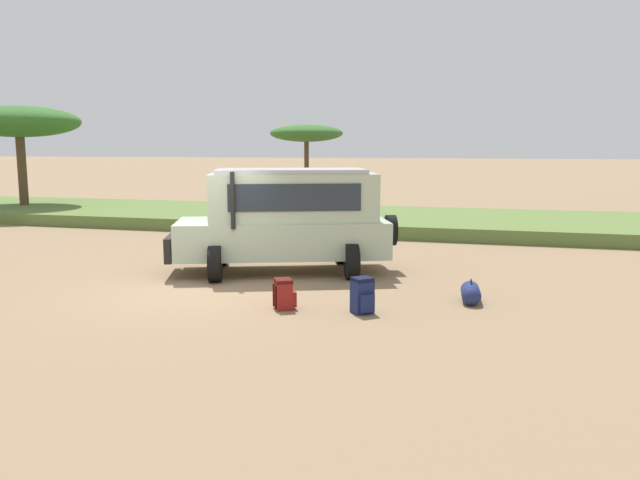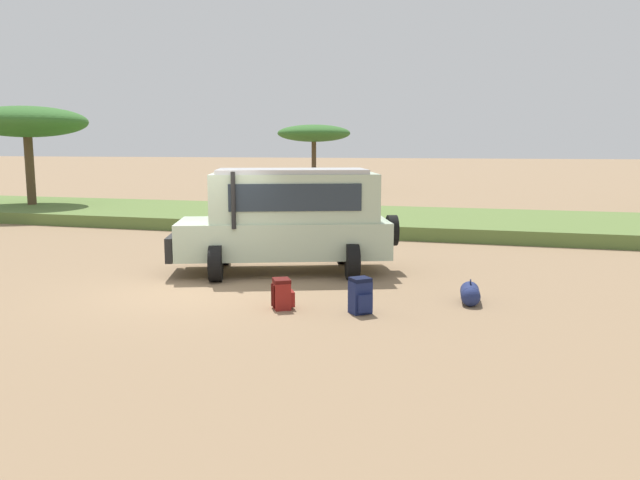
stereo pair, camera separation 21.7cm
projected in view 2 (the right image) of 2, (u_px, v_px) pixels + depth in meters
ground_plane at (199, 290)px, 12.94m from camera, size 320.00×320.00×0.00m
grass_bank at (340, 219)px, 23.88m from camera, size 120.00×7.00×0.44m
safari_vehicle at (288, 218)px, 14.67m from camera, size 5.42×3.73×2.44m
backpack_beside_front_wheel at (361, 296)px, 11.09m from camera, size 0.47×0.48×0.65m
backpack_cluster_center at (282, 294)px, 11.42m from camera, size 0.48×0.47×0.56m
duffel_bag_low_black_case at (470, 294)px, 11.86m from camera, size 0.41×0.91×0.46m
acacia_tree_far_left at (27, 122)px, 26.99m from camera, size 5.21×4.86×4.70m
acacia_tree_left_mid at (314, 134)px, 42.57m from camera, size 5.00×4.79×4.47m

